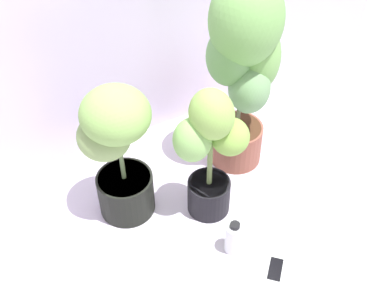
{
  "coord_description": "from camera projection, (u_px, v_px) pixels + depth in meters",
  "views": [
    {
      "loc": [
        -0.76,
        -1.15,
        1.86
      ],
      "look_at": [
        0.03,
        0.31,
        0.32
      ],
      "focal_mm": 45.39,
      "sensor_mm": 36.0,
      "label": 1
    }
  ],
  "objects": [
    {
      "name": "potted_plant_back_right",
      "position": [
        244.0,
        61.0,
        2.23
      ],
      "size": [
        0.42,
        0.39,
        1.05
      ],
      "color": "brown",
      "rests_on": "ground"
    },
    {
      "name": "cell_phone",
      "position": [
        275.0,
        269.0,
        2.13
      ],
      "size": [
        0.15,
        0.15,
        0.01
      ],
      "rotation": [
        0.0,
        0.0,
        -0.78
      ],
      "color": "white",
      "rests_on": "ground"
    },
    {
      "name": "potted_plant_center",
      "position": [
        210.0,
        149.0,
        2.13
      ],
      "size": [
        0.38,
        0.25,
        0.71
      ],
      "color": "black",
      "rests_on": "ground"
    },
    {
      "name": "potted_plant_back_left",
      "position": [
        117.0,
        147.0,
        2.12
      ],
      "size": [
        0.42,
        0.42,
        0.71
      ],
      "color": "black",
      "rests_on": "ground"
    },
    {
      "name": "nutrient_bottle",
      "position": [
        234.0,
        238.0,
        2.16
      ],
      "size": [
        0.08,
        0.08,
        0.18
      ],
      "color": "white",
      "rests_on": "ground"
    },
    {
      "name": "ground_plane",
      "position": [
        218.0,
        235.0,
        2.27
      ],
      "size": [
        8.0,
        8.0,
        0.0
      ],
      "primitive_type": "plane",
      "color": "silver",
      "rests_on": "ground"
    }
  ]
}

